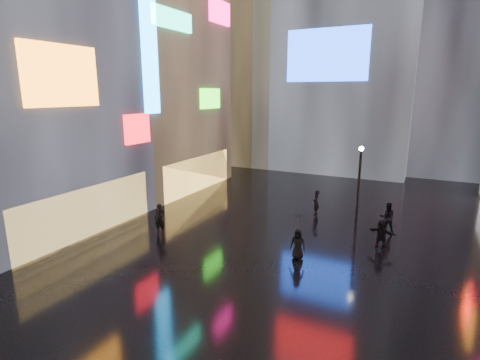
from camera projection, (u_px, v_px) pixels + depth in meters
The scene contains 12 objects.
ground at pixel (298, 232), 23.07m from camera, with size 140.00×140.00×0.00m, color black.
building_left_mid at pixel (14, 31), 22.09m from camera, with size 10.28×12.70×24.00m.
building_left_far at pixel (149, 63), 32.77m from camera, with size 10.28×12.00×22.00m.
tower_flank_right at pixel (469, 6), 37.92m from camera, with size 12.00×12.00×34.00m, color black.
tower_flank_left at pixel (247, 54), 45.38m from camera, with size 10.00×10.00×26.00m, color black.
lamp_far at pixel (359, 182), 23.47m from camera, with size 0.30×0.30×5.20m.
pedestrian_4 at pixel (298, 244), 19.24m from camera, with size 0.79×0.51×1.61m, color black.
pedestrian_5 at pixel (381, 234), 20.68m from camera, with size 1.49×0.47×1.61m, color black.
pedestrian_6 at pixel (160, 219), 22.72m from camera, with size 0.68×0.45×1.86m, color black.
pedestrian_7 at pixel (387, 217), 23.04m from camera, with size 0.91×0.71×1.87m, color black.
umbrella_2 at pixel (299, 221), 18.96m from camera, with size 0.95×0.96×0.87m, color black.
pedestrian_8 at pixel (316, 202), 26.37m from camera, with size 0.63×0.41×1.73m, color black.
Camera 1 is at (6.52, -1.04, 8.40)m, focal length 28.00 mm.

